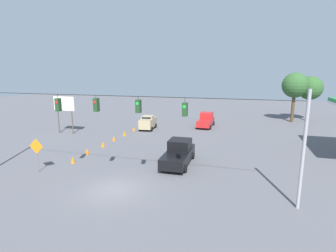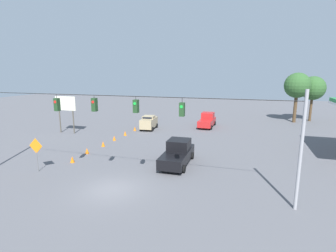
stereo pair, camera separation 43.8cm
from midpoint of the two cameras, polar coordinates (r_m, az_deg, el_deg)
ground_plane at (r=19.33m, az=-12.26°, el=-13.45°), size 140.00×140.00×0.00m
overhead_signal_span at (r=18.68m, az=-11.73°, el=0.59°), size 23.98×0.38×7.19m
pickup_truck_red_oncoming_deep at (r=40.11m, az=7.96°, el=1.23°), size 2.23×5.27×2.12m
sedan_tan_withflow_far at (r=38.03m, az=-4.73°, el=0.81°), size 2.25×4.11×1.98m
pickup_truck_black_crossing_near at (r=23.65m, az=1.78°, el=-5.94°), size 2.36×5.63×2.12m
traffic_cone_nearest at (r=25.61m, az=-20.50°, el=-6.92°), size 0.39×0.39×0.58m
traffic_cone_second at (r=27.87m, az=-17.64°, el=-5.25°), size 0.39×0.39×0.58m
traffic_cone_third at (r=30.04m, az=-14.39°, el=-3.86°), size 0.39×0.39×0.58m
traffic_cone_fourth at (r=32.37m, az=-12.10°, el=-2.64°), size 0.39×0.39×0.58m
traffic_cone_fifth at (r=34.68m, az=-9.82°, el=-1.61°), size 0.39×0.39×0.58m
traffic_cone_farthest at (r=37.35m, az=-7.78°, el=-0.60°), size 0.39×0.39×0.58m
roadside_billboard at (r=37.67m, az=-21.96°, el=3.85°), size 3.10×0.16×4.98m
work_zone_sign at (r=24.00m, az=-27.17°, el=-4.47°), size 1.27×0.06×2.84m
tree_horizon_left at (r=50.19m, az=28.35°, el=7.25°), size 3.93×3.93×7.52m
tree_horizon_right at (r=47.69m, az=25.67°, el=7.92°), size 4.07×4.07×8.10m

